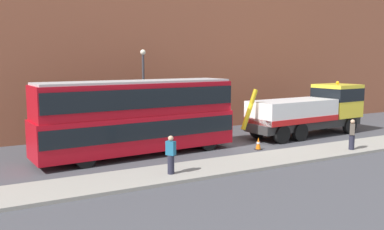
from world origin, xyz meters
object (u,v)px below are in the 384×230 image
(recovery_tow_truck, at_px, (311,110))
(traffic_cone_near_bus, at_px, (258,144))
(double_decker_bus, at_px, (138,115))
(pedestrian_onlooker, at_px, (171,155))
(pedestrian_bystander, at_px, (352,135))
(street_lamp, at_px, (143,86))

(recovery_tow_truck, bearing_deg, traffic_cone_near_bus, -165.23)
(double_decker_bus, relative_size, pedestrian_onlooker, 6.53)
(recovery_tow_truck, height_order, pedestrian_bystander, recovery_tow_truck)
(pedestrian_bystander, relative_size, street_lamp, 0.29)
(recovery_tow_truck, xyz_separation_m, street_lamp, (-10.49, 4.40, 1.71))
(recovery_tow_truck, height_order, double_decker_bus, double_decker_bus)
(pedestrian_onlooker, height_order, pedestrian_bystander, same)
(double_decker_bus, height_order, pedestrian_onlooker, double_decker_bus)
(pedestrian_bystander, xyz_separation_m, street_lamp, (-8.61, 9.51, 2.49))
(double_decker_bus, distance_m, traffic_cone_near_bus, 7.16)
(pedestrian_onlooker, xyz_separation_m, street_lamp, (2.49, 9.13, 2.49))
(recovery_tow_truck, bearing_deg, pedestrian_bystander, -114.09)
(traffic_cone_near_bus, bearing_deg, street_lamp, 124.59)
(double_decker_bus, bearing_deg, traffic_cone_near_bus, -20.70)
(recovery_tow_truck, xyz_separation_m, pedestrian_onlooker, (-12.98, -4.73, -0.77))
(recovery_tow_truck, distance_m, traffic_cone_near_bus, 6.54)
(double_decker_bus, distance_m, pedestrian_onlooker, 4.87)
(pedestrian_bystander, distance_m, traffic_cone_near_bus, 5.21)
(recovery_tow_truck, distance_m, pedestrian_bystander, 5.50)
(recovery_tow_truck, xyz_separation_m, double_decker_bus, (-12.66, -0.03, 0.47))
(recovery_tow_truck, relative_size, pedestrian_bystander, 5.97)
(pedestrian_onlooker, bearing_deg, street_lamp, 40.55)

